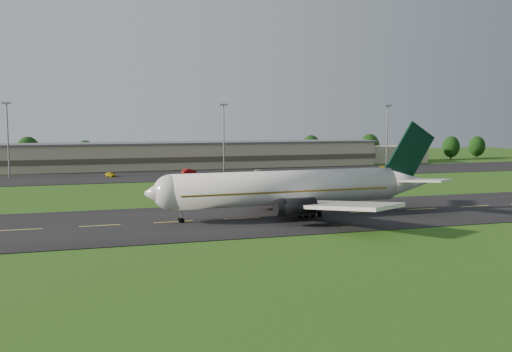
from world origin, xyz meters
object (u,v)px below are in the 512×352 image
object	(u,v)px
light_mast_west	(8,131)
service_vehicle_d	(387,168)
airliner	(291,188)
terminal	(217,155)
light_mast_centre	(224,129)
service_vehicle_b	(189,171)
service_vehicle_c	(259,172)
service_vehicle_a	(110,174)
light_mast_east	(387,128)

from	to	relation	value
light_mast_west	service_vehicle_d	size ratio (longest dim) A/B	4.56
airliner	terminal	xyz separation A→B (m)	(8.95, 96.15, -0.67)
light_mast_west	terminal	bearing A→B (deg)	14.76
light_mast_centre	service_vehicle_d	bearing A→B (deg)	-11.00
service_vehicle_b	service_vehicle_c	xyz separation A→B (m)	(19.21, -5.98, -0.10)
airliner	terminal	world-z (taller)	airliner
service_vehicle_b	light_mast_west	bearing A→B (deg)	58.29
service_vehicle_d	airliner	bearing A→B (deg)	153.99
terminal	light_mast_centre	distance (m)	18.45
light_mast_west	airliner	bearing A→B (deg)	-56.74
terminal	service_vehicle_c	bearing A→B (deg)	-77.28
service_vehicle_a	light_mast_west	bearing A→B (deg)	137.41
airliner	service_vehicle_a	world-z (taller)	airliner
light_mast_west	service_vehicle_c	distance (m)	69.60
light_mast_east	service_vehicle_b	size ratio (longest dim) A/B	4.66
light_mast_west	service_vehicle_b	xyz separation A→B (m)	(48.41, -5.36, -11.92)
service_vehicle_a	service_vehicle_b	xyz separation A→B (m)	(21.99, 1.66, 0.08)
airliner	terminal	size ratio (longest dim) A/B	0.35
light_mast_centre	service_vehicle_c	bearing A→B (deg)	-56.12
service_vehicle_c	light_mast_west	bearing A→B (deg)	173.10
terminal	light_mast_west	world-z (taller)	light_mast_west
light_mast_west	service_vehicle_b	distance (m)	50.14
light_mast_centre	service_vehicle_b	distance (m)	17.47
terminal	service_vehicle_a	world-z (taller)	terminal
light_mast_centre	light_mast_west	bearing A→B (deg)	180.00
light_mast_west	service_vehicle_a	world-z (taller)	light_mast_west
terminal	light_mast_east	distance (m)	56.67
terminal	light_mast_east	xyz separation A→B (m)	(53.60, -16.18, 8.75)
airliner	light_mast_east	world-z (taller)	light_mast_east
service_vehicle_a	service_vehicle_b	distance (m)	22.05
service_vehicle_c	light_mast_centre	bearing A→B (deg)	126.50
service_vehicle_b	service_vehicle_d	bearing A→B (deg)	-119.40
service_vehicle_c	service_vehicle_d	bearing A→B (deg)	4.91
light_mast_centre	service_vehicle_c	xyz separation A→B (m)	(7.61, -11.34, -12.02)
light_mast_centre	service_vehicle_a	size ratio (longest dim) A/B	5.44
airliner	light_mast_west	world-z (taller)	light_mast_west
terminal	service_vehicle_d	size ratio (longest dim) A/B	32.46
service_vehicle_a	service_vehicle_b	world-z (taller)	service_vehicle_b
light_mast_west	light_mast_east	bearing A→B (deg)	0.00
airliner	service_vehicle_c	size ratio (longest dim) A/B	11.55
light_mast_west	service_vehicle_a	bearing A→B (deg)	-14.88
light_mast_west	service_vehicle_c	xyz separation A→B (m)	(67.61, -11.34, -12.02)
airliner	service_vehicle_c	bearing A→B (deg)	75.23
light_mast_west	service_vehicle_d	world-z (taller)	light_mast_west
light_mast_centre	airliner	bearing A→B (deg)	-95.40
airliner	light_mast_west	distance (m)	95.97
terminal	service_vehicle_b	world-z (taller)	terminal
light_mast_east	service_vehicle_d	size ratio (longest dim) A/B	4.56
service_vehicle_c	service_vehicle_d	xyz separation A→B (m)	(42.04, 1.68, 0.03)
terminal	light_mast_west	distance (m)	64.10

